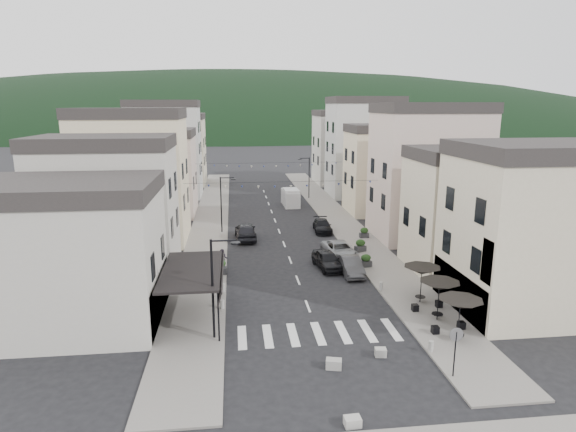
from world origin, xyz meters
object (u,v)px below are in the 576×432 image
Objects in this scene: parked_car_c at (340,250)px; pedestrian_b at (223,259)px; parked_car_a at (327,260)px; parked_car_b at (351,266)px; parked_car_e at (246,231)px; pedestrian_a at (206,270)px; parked_car_d at (322,226)px; delivery_van at (291,197)px.

pedestrian_b reaches higher than parked_car_c.
parked_car_a is 1.02× the size of parked_car_b.
parked_car_b is at bearing -51.83° from parked_car_a.
pedestrian_a reaches higher than parked_car_e.
delivery_van is at bearing 100.58° from parked_car_d.
pedestrian_b reaches higher than parked_car_a.
parked_car_c is (1.67, 2.74, -0.04)m from parked_car_a.
parked_car_b is 0.84× the size of parked_car_e.
pedestrian_b is (-10.27, -2.04, 0.23)m from parked_car_c.
parked_car_a is 2.25m from parked_car_b.
delivery_van is 30.05m from pedestrian_a.
parked_car_d is at bearing 90.13° from parked_car_b.
parked_car_a reaches higher than parked_car_b.
parked_car_b is 0.96× the size of parked_car_d.
delivery_van reaches higher than pedestrian_b.
parked_car_c is 12.59m from pedestrian_a.
parked_car_e is (-8.14, 6.96, 0.16)m from parked_car_c.
parked_car_b is at bearing -96.53° from parked_car_c.
delivery_van reaches higher than parked_car_c.
pedestrian_a reaches higher than parked_car_a.
parked_car_d is (0.18, 13.40, -0.06)m from parked_car_b.
pedestrian_a is (-11.38, -0.95, 0.41)m from parked_car_b.
delivery_van is 2.53× the size of pedestrian_a.
parked_car_c is at bearing 90.27° from parked_car_b.
parked_car_c is at bearing -3.87° from pedestrian_a.
pedestrian_a reaches higher than pedestrian_b.
parked_car_b is 10.47m from pedestrian_b.
pedestrian_b reaches higher than parked_car_e.
delivery_van reaches higher than parked_car_d.
parked_car_b is 2.15× the size of pedestrian_a.
parked_car_a reaches higher than parked_car_d.
pedestrian_b is (-10.40, -11.13, 0.29)m from parked_car_d.
delivery_van is (0.06, 25.89, 0.42)m from parked_car_a.
delivery_van reaches higher than parked_car_a.
pedestrian_a is (-11.43, -5.26, 0.40)m from parked_car_c.
parked_car_e is at bearing -113.44° from delivery_van.
parked_car_e is (-8.27, -2.13, 0.22)m from parked_car_d.
parked_car_a is 10.09m from pedestrian_a.
parked_car_d is (0.13, 9.09, -0.06)m from parked_car_c.
parked_car_e reaches higher than parked_car_d.
delivery_van is at bearing 88.08° from parked_car_c.
parked_car_b is 13.87m from parked_car_e.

